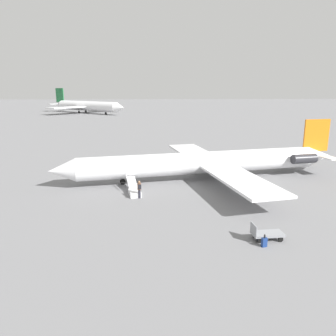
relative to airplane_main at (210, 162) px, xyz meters
The scene contains 7 objects.
ground_plane 2.22m from the airplane_main, 11.12° to the left, with size 600.00×600.00×0.00m, color slate.
airplane_main is the anchor object (origin of this frame).
airplane_far_center 113.51m from the airplane_main, 72.23° to the right, with size 37.94×34.44×10.60m.
boarding_stairs 10.40m from the airplane_main, 32.90° to the left, with size 1.78×4.13×1.67m.
passenger 10.58m from the airplane_main, 40.07° to the left, with size 0.39×0.56×1.74m.
luggage_cart 16.43m from the airplane_main, 93.95° to the left, with size 2.27×1.26×1.22m.
suitcase 17.44m from the airplane_main, 92.18° to the left, with size 0.41×0.31×0.88m.
Camera 1 is at (5.94, 37.01, 10.40)m, focal length 35.00 mm.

